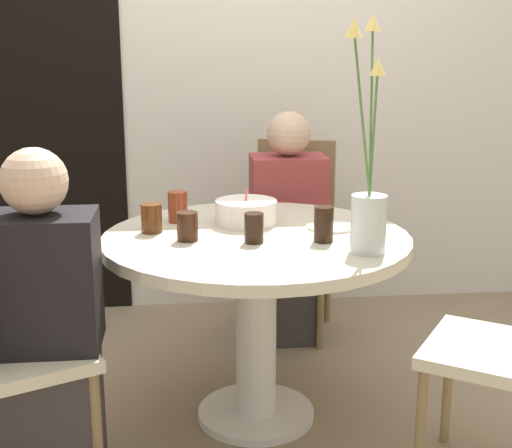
# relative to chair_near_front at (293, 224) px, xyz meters

# --- Properties ---
(ground_plane) EXTENTS (16.00, 16.00, 0.00)m
(ground_plane) POSITION_rel_chair_near_front_xyz_m (-0.27, -0.88, -0.53)
(ground_plane) COLOR #89755B
(wall_back) EXTENTS (8.00, 0.05, 2.60)m
(wall_back) POSITION_rel_chair_near_front_xyz_m (-0.27, 0.40, 0.77)
(wall_back) COLOR silver
(wall_back) RESTS_ON ground_plane
(doorway_panel) EXTENTS (0.90, 0.01, 2.05)m
(doorway_panel) POSITION_rel_chair_near_front_xyz_m (-1.27, 0.37, 0.50)
(doorway_panel) COLOR black
(doorway_panel) RESTS_ON ground_plane
(dining_table) EXTENTS (1.10, 1.10, 0.72)m
(dining_table) POSITION_rel_chair_near_front_xyz_m (-0.27, -0.88, 0.04)
(dining_table) COLOR beige
(dining_table) RESTS_ON ground_plane
(chair_near_front) EXTENTS (0.50, 0.50, 0.93)m
(chair_near_front) POSITION_rel_chair_near_front_xyz_m (0.00, 0.00, 0.00)
(chair_near_front) COLOR beige
(chair_near_front) RESTS_ON ground_plane
(birthday_cake) EXTENTS (0.23, 0.23, 0.14)m
(birthday_cake) POSITION_rel_chair_near_front_xyz_m (-0.29, -0.72, 0.24)
(birthday_cake) COLOR white
(birthday_cake) RESTS_ON dining_table
(flower_vase) EXTENTS (0.17, 0.22, 0.75)m
(flower_vase) POSITION_rel_chair_near_front_xyz_m (0.06, -1.13, 0.38)
(flower_vase) COLOR silver
(flower_vase) RESTS_ON dining_table
(side_plate) EXTENTS (0.18, 0.18, 0.01)m
(side_plate) POSITION_rel_chair_near_front_xyz_m (0.02, -0.81, 0.19)
(side_plate) COLOR silver
(side_plate) RESTS_ON dining_table
(drink_glass_0) EXTENTS (0.07, 0.07, 0.10)m
(drink_glass_0) POSITION_rel_chair_near_front_xyz_m (-0.29, -0.98, 0.24)
(drink_glass_0) COLOR black
(drink_glass_0) RESTS_ON dining_table
(drink_glass_1) EXTENTS (0.07, 0.07, 0.12)m
(drink_glass_1) POSITION_rel_chair_near_front_xyz_m (-0.55, -0.66, 0.25)
(drink_glass_1) COLOR maroon
(drink_glass_1) RESTS_ON dining_table
(drink_glass_2) EXTENTS (0.07, 0.07, 0.12)m
(drink_glass_2) POSITION_rel_chair_near_front_xyz_m (-0.05, -0.99, 0.25)
(drink_glass_2) COLOR black
(drink_glass_2) RESTS_ON dining_table
(drink_glass_3) EXTENTS (0.08, 0.08, 0.10)m
(drink_glass_3) POSITION_rel_chair_near_front_xyz_m (-0.64, -0.81, 0.24)
(drink_glass_3) COLOR #51280F
(drink_glass_3) RESTS_ON dining_table
(drink_glass_4) EXTENTS (0.07, 0.07, 0.10)m
(drink_glass_4) POSITION_rel_chair_near_front_xyz_m (-0.51, -0.93, 0.24)
(drink_glass_4) COLOR #33190C
(drink_glass_4) RESTS_ON dining_table
(person_boy) EXTENTS (0.34, 0.24, 1.09)m
(person_boy) POSITION_rel_chair_near_front_xyz_m (-0.05, -0.15, -0.02)
(person_boy) COLOR #383333
(person_boy) RESTS_ON ground_plane
(person_woman) EXTENTS (0.34, 0.24, 1.09)m
(person_woman) POSITION_rel_chair_near_front_xyz_m (-0.96, -1.21, -0.02)
(person_woman) COLOR #383333
(person_woman) RESTS_ON ground_plane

